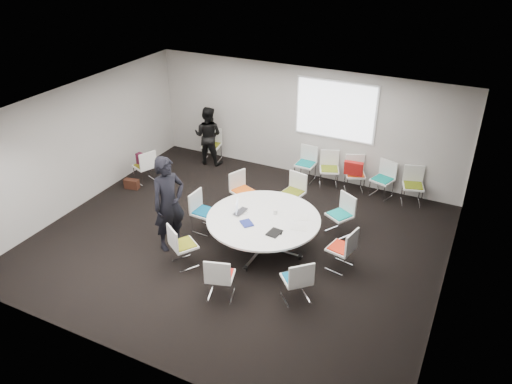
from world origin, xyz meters
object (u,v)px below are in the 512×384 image
at_px(chair_ring_e, 204,219).
at_px(chair_spare_left, 145,172).
at_px(person_back, 208,136).
at_px(chair_ring_b, 339,222).
at_px(chair_back_a, 305,170).
at_px(chair_back_c, 354,180).
at_px(laptop, 243,212).
at_px(person_main, 169,204).
at_px(brown_bag, 132,184).
at_px(conference_table, 263,226).
at_px(chair_ring_h, 296,287).
at_px(chair_person_back, 212,151).
at_px(chair_back_e, 412,192).
at_px(cup, 275,212).
at_px(chair_back_b, 329,176).
at_px(chair_ring_a, 341,256).
at_px(chair_ring_c, 293,199).
at_px(chair_ring_g, 221,284).
at_px(maroon_bag, 144,160).
at_px(chair_ring_f, 184,253).
at_px(chair_ring_d, 243,198).

xyz_separation_m(chair_ring_e, chair_spare_left, (-2.48, 1.24, 0.00)).
bearing_deg(person_back, chair_ring_e, 109.80).
height_order(chair_ring_b, chair_ring_e, same).
xyz_separation_m(chair_back_a, chair_back_c, (1.27, -0.00, 0.00)).
relative_size(chair_ring_e, chair_back_c, 1.00).
bearing_deg(chair_spare_left, laptop, -89.00).
bearing_deg(person_main, brown_bag, 76.87).
relative_size(conference_table, laptop, 6.24).
distance_m(chair_ring_h, chair_person_back, 6.04).
height_order(chair_back_e, cup, chair_back_e).
bearing_deg(conference_table, laptop, -177.22).
distance_m(chair_back_b, laptop, 3.31).
distance_m(chair_ring_a, laptop, 2.09).
xyz_separation_m(chair_ring_h, chair_back_e, (1.13, 4.34, 0.00)).
xyz_separation_m(chair_ring_e, chair_back_c, (2.35, 3.13, 0.00)).
bearing_deg(brown_bag, chair_ring_e, -17.51).
bearing_deg(person_main, chair_ring_c, -13.22).
bearing_deg(chair_back_c, chair_ring_g, 54.16).
height_order(chair_ring_e, brown_bag, chair_ring_e).
bearing_deg(chair_person_back, chair_ring_c, 143.32).
bearing_deg(chair_ring_h, maroon_bag, 110.55).
height_order(chair_back_c, maroon_bag, chair_back_c).
relative_size(person_main, laptop, 5.50).
bearing_deg(chair_ring_c, person_back, -12.90).
height_order(chair_ring_b, cup, chair_ring_b).
height_order(chair_back_e, person_back, person_back).
bearing_deg(chair_back_b, brown_bag, 6.24).
bearing_deg(maroon_bag, chair_back_c, 21.19).
distance_m(chair_ring_f, person_main, 1.01).
bearing_deg(chair_back_c, laptop, 42.35).
distance_m(chair_ring_d, chair_ring_h, 3.29).
xyz_separation_m(chair_ring_c, person_main, (-1.65, -2.38, 0.71)).
relative_size(chair_back_a, brown_bag, 2.44).
bearing_deg(person_back, chair_back_c, 173.44).
distance_m(chair_ring_b, chair_ring_d, 2.29).
bearing_deg(conference_table, chair_ring_g, -91.57).
bearing_deg(chair_spare_left, chair_person_back, -2.10).
bearing_deg(chair_spare_left, chair_ring_c, -62.52).
distance_m(chair_ring_a, chair_ring_h, 1.28).
xyz_separation_m(chair_ring_g, chair_back_c, (0.97, 4.84, 0.00)).
bearing_deg(maroon_bag, chair_ring_f, -41.55).
xyz_separation_m(person_main, laptop, (1.26, 0.69, -0.24)).
distance_m(chair_ring_e, chair_back_e, 4.87).
relative_size(chair_ring_b, chair_back_a, 1.00).
xyz_separation_m(chair_ring_b, chair_ring_c, (-1.24, 0.46, 0.00)).
height_order(chair_ring_g, chair_back_b, same).
height_order(chair_ring_e, chair_ring_g, same).
xyz_separation_m(chair_back_b, brown_bag, (-4.31, -2.28, -0.16)).
bearing_deg(chair_ring_f, chair_back_b, 104.42).
bearing_deg(chair_ring_a, maroon_bag, 89.12).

